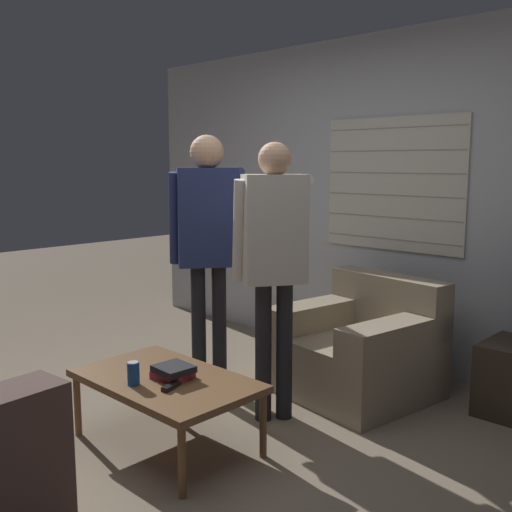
% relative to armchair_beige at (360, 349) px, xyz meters
% --- Properties ---
extents(ground_plane, '(16.00, 16.00, 0.00)m').
position_rel_armchair_beige_xyz_m(ground_plane, '(-0.32, -1.33, -0.31)').
color(ground_plane, '#7F705B').
extents(wall_back, '(5.20, 0.08, 2.55)m').
position_rel_armchair_beige_xyz_m(wall_back, '(-0.32, 0.70, 0.97)').
color(wall_back, '#ADB2B7').
rests_on(wall_back, ground_plane).
extents(armchair_beige, '(1.05, 1.00, 0.79)m').
position_rel_armchair_beige_xyz_m(armchair_beige, '(0.00, 0.00, 0.00)').
color(armchair_beige, gray).
rests_on(armchair_beige, ground_plane).
extents(coffee_table, '(1.03, 0.64, 0.40)m').
position_rel_armchair_beige_xyz_m(coffee_table, '(-0.31, -1.42, 0.06)').
color(coffee_table, brown).
rests_on(coffee_table, ground_plane).
extents(person_left_standing, '(0.57, 0.78, 1.75)m').
position_rel_armchair_beige_xyz_m(person_left_standing, '(-0.79, -0.68, 0.81)').
color(person_left_standing, black).
rests_on(person_left_standing, ground_plane).
extents(person_right_standing, '(0.59, 0.75, 1.69)m').
position_rel_armchair_beige_xyz_m(person_right_standing, '(-0.14, -0.73, 0.76)').
color(person_right_standing, black).
rests_on(person_right_standing, ground_plane).
extents(book_stack, '(0.24, 0.20, 0.08)m').
position_rel_armchair_beige_xyz_m(book_stack, '(-0.27, -1.41, 0.13)').
color(book_stack, maroon).
rests_on(book_stack, coffee_table).
extents(soda_can, '(0.07, 0.07, 0.13)m').
position_rel_armchair_beige_xyz_m(soda_can, '(-0.35, -1.61, 0.16)').
color(soda_can, '#194C9E').
rests_on(soda_can, coffee_table).
extents(spare_remote, '(0.08, 0.14, 0.02)m').
position_rel_armchair_beige_xyz_m(spare_remote, '(-0.16, -1.50, 0.10)').
color(spare_remote, black).
rests_on(spare_remote, coffee_table).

